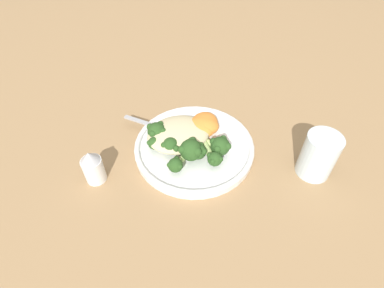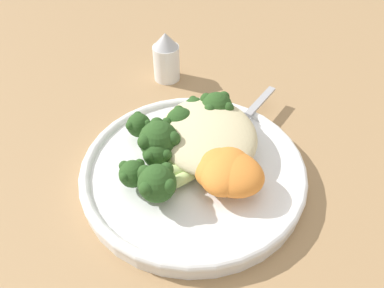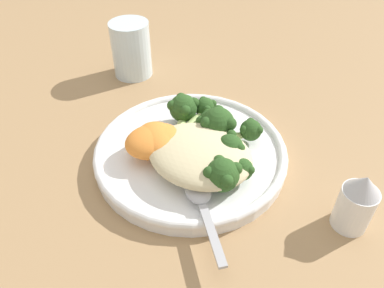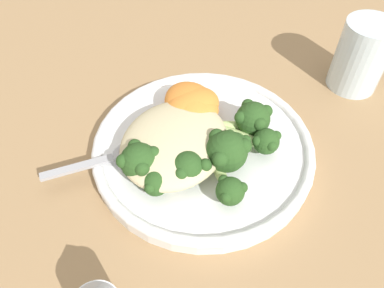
{
  "view_description": "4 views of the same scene",
  "coord_description": "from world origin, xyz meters",
  "px_view_note": "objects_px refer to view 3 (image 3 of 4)",
  "views": [
    {
      "loc": [
        -0.13,
        -0.39,
        0.46
      ],
      "look_at": [
        0.01,
        -0.01,
        0.04
      ],
      "focal_mm": 28.0,
      "sensor_mm": 36.0,
      "label": 1
    },
    {
      "loc": [
        0.29,
        -0.04,
        0.32
      ],
      "look_at": [
        0.0,
        0.01,
        0.03
      ],
      "focal_mm": 35.0,
      "sensor_mm": 36.0,
      "label": 2
    },
    {
      "loc": [
        -0.17,
        0.3,
        0.34
      ],
      "look_at": [
        0.01,
        0.02,
        0.04
      ],
      "focal_mm": 35.0,
      "sensor_mm": 36.0,
      "label": 3
    },
    {
      "loc": [
        -0.23,
        -0.1,
        0.33
      ],
      "look_at": [
        0.0,
        0.01,
        0.03
      ],
      "focal_mm": 35.0,
      "sensor_mm": 36.0,
      "label": 4
    }
  ],
  "objects_px": {
    "water_glass": "(131,49)",
    "spoon": "(201,199)",
    "quinoa_mound": "(200,154)",
    "broccoli_stalk_4": "(212,126)",
    "broccoli_stalk_0": "(216,171)",
    "sweet_potato_chunk_3": "(164,139)",
    "broccoli_stalk_7": "(183,110)",
    "broccoli_stalk_6": "(199,116)",
    "sweet_potato_chunk_1": "(159,141)",
    "plate": "(191,152)",
    "sweet_potato_chunk_0": "(154,141)",
    "sweet_potato_chunk_2": "(158,140)",
    "broccoli_stalk_1": "(223,162)",
    "broccoli_stalk_3": "(236,133)",
    "salt_shaker": "(358,199)",
    "broccoli_stalk_2": "(222,145)",
    "broccoli_stalk_5": "(201,127)"
  },
  "relations": [
    {
      "from": "water_glass",
      "to": "spoon",
      "type": "bearing_deg",
      "value": 142.55
    },
    {
      "from": "quinoa_mound",
      "to": "broccoli_stalk_4",
      "type": "xyz_separation_m",
      "value": [
        0.01,
        -0.05,
        0.0
      ]
    },
    {
      "from": "broccoli_stalk_0",
      "to": "sweet_potato_chunk_3",
      "type": "height_order",
      "value": "broccoli_stalk_0"
    },
    {
      "from": "broccoli_stalk_7",
      "to": "broccoli_stalk_6",
      "type": "bearing_deg",
      "value": -92.7
    },
    {
      "from": "broccoli_stalk_0",
      "to": "sweet_potato_chunk_1",
      "type": "distance_m",
      "value": 0.09
    },
    {
      "from": "plate",
      "to": "broccoli_stalk_0",
      "type": "height_order",
      "value": "broccoli_stalk_0"
    },
    {
      "from": "broccoli_stalk_4",
      "to": "sweet_potato_chunk_3",
      "type": "xyz_separation_m",
      "value": [
        0.04,
        0.05,
        -0.0
      ]
    },
    {
      "from": "plate",
      "to": "broccoli_stalk_4",
      "type": "distance_m",
      "value": 0.04
    },
    {
      "from": "sweet_potato_chunk_0",
      "to": "sweet_potato_chunk_2",
      "type": "relative_size",
      "value": 1.1
    },
    {
      "from": "broccoli_stalk_1",
      "to": "broccoli_stalk_3",
      "type": "height_order",
      "value": "broccoli_stalk_3"
    },
    {
      "from": "broccoli_stalk_1",
      "to": "spoon",
      "type": "height_order",
      "value": "broccoli_stalk_1"
    },
    {
      "from": "quinoa_mound",
      "to": "broccoli_stalk_4",
      "type": "height_order",
      "value": "broccoli_stalk_4"
    },
    {
      "from": "sweet_potato_chunk_1",
      "to": "salt_shaker",
      "type": "distance_m",
      "value": 0.23
    },
    {
      "from": "broccoli_stalk_0",
      "to": "sweet_potato_chunk_2",
      "type": "height_order",
      "value": "broccoli_stalk_0"
    },
    {
      "from": "broccoli_stalk_3",
      "to": "sweet_potato_chunk_3",
      "type": "relative_size",
      "value": 1.79
    },
    {
      "from": "plate",
      "to": "broccoli_stalk_2",
      "type": "height_order",
      "value": "broccoli_stalk_2"
    },
    {
      "from": "plate",
      "to": "broccoli_stalk_2",
      "type": "relative_size",
      "value": 2.3
    },
    {
      "from": "broccoli_stalk_1",
      "to": "broccoli_stalk_6",
      "type": "height_order",
      "value": "broccoli_stalk_6"
    },
    {
      "from": "broccoli_stalk_1",
      "to": "broccoli_stalk_2",
      "type": "relative_size",
      "value": 1.06
    },
    {
      "from": "plate",
      "to": "broccoli_stalk_4",
      "type": "xyz_separation_m",
      "value": [
        -0.01,
        -0.03,
        0.03
      ]
    },
    {
      "from": "broccoli_stalk_3",
      "to": "salt_shaker",
      "type": "height_order",
      "value": "salt_shaker"
    },
    {
      "from": "broccoli_stalk_0",
      "to": "broccoli_stalk_3",
      "type": "xyz_separation_m",
      "value": [
        0.02,
        -0.08,
        -0.01
      ]
    },
    {
      "from": "sweet_potato_chunk_1",
      "to": "sweet_potato_chunk_2",
      "type": "relative_size",
      "value": 0.99
    },
    {
      "from": "broccoli_stalk_3",
      "to": "broccoli_stalk_5",
      "type": "bearing_deg",
      "value": 158.72
    },
    {
      "from": "broccoli_stalk_4",
      "to": "salt_shaker",
      "type": "xyz_separation_m",
      "value": [
        -0.19,
        0.02,
        -0.01
      ]
    },
    {
      "from": "broccoli_stalk_2",
      "to": "salt_shaker",
      "type": "bearing_deg",
      "value": -16.82
    },
    {
      "from": "sweet_potato_chunk_0",
      "to": "quinoa_mound",
      "type": "bearing_deg",
      "value": -170.05
    },
    {
      "from": "spoon",
      "to": "broccoli_stalk_0",
      "type": "bearing_deg",
      "value": 134.9
    },
    {
      "from": "plate",
      "to": "broccoli_stalk_1",
      "type": "xyz_separation_m",
      "value": [
        -0.05,
        0.01,
        0.02
      ]
    },
    {
      "from": "broccoli_stalk_2",
      "to": "sweet_potato_chunk_2",
      "type": "height_order",
      "value": "broccoli_stalk_2"
    },
    {
      "from": "broccoli_stalk_2",
      "to": "broccoli_stalk_0",
      "type": "bearing_deg",
      "value": -86.93
    },
    {
      "from": "broccoli_stalk_4",
      "to": "broccoli_stalk_5",
      "type": "relative_size",
      "value": 1.05
    },
    {
      "from": "sweet_potato_chunk_2",
      "to": "broccoli_stalk_5",
      "type": "bearing_deg",
      "value": -120.16
    },
    {
      "from": "broccoli_stalk_5",
      "to": "salt_shaker",
      "type": "distance_m",
      "value": 0.2
    },
    {
      "from": "plate",
      "to": "water_glass",
      "type": "bearing_deg",
      "value": -32.64
    },
    {
      "from": "broccoli_stalk_2",
      "to": "sweet_potato_chunk_3",
      "type": "relative_size",
      "value": 2.03
    },
    {
      "from": "sweet_potato_chunk_3",
      "to": "water_glass",
      "type": "xyz_separation_m",
      "value": [
        0.17,
        -0.15,
        0.01
      ]
    },
    {
      "from": "broccoli_stalk_0",
      "to": "broccoli_stalk_6",
      "type": "height_order",
      "value": "broccoli_stalk_0"
    },
    {
      "from": "broccoli_stalk_6",
      "to": "salt_shaker",
      "type": "distance_m",
      "value": 0.22
    },
    {
      "from": "sweet_potato_chunk_0",
      "to": "spoon",
      "type": "bearing_deg",
      "value": 157.3
    },
    {
      "from": "broccoli_stalk_6",
      "to": "spoon",
      "type": "distance_m",
      "value": 0.14
    },
    {
      "from": "broccoli_stalk_6",
      "to": "sweet_potato_chunk_3",
      "type": "relative_size",
      "value": 1.87
    },
    {
      "from": "quinoa_mound",
      "to": "broccoli_stalk_1",
      "type": "relative_size",
      "value": 1.12
    },
    {
      "from": "broccoli_stalk_3",
      "to": "broccoli_stalk_5",
      "type": "xyz_separation_m",
      "value": [
        0.04,
        0.02,
        0.0
      ]
    },
    {
      "from": "quinoa_mound",
      "to": "sweet_potato_chunk_3",
      "type": "bearing_deg",
      "value": 0.04
    },
    {
      "from": "broccoli_stalk_0",
      "to": "salt_shaker",
      "type": "xyz_separation_m",
      "value": [
        -0.14,
        -0.05,
        -0.0
      ]
    },
    {
      "from": "plate",
      "to": "broccoli_stalk_7",
      "type": "relative_size",
      "value": 3.21
    },
    {
      "from": "broccoli_stalk_1",
      "to": "broccoli_stalk_3",
      "type": "bearing_deg",
      "value": 104.9
    },
    {
      "from": "sweet_potato_chunk_0",
      "to": "sweet_potato_chunk_2",
      "type": "height_order",
      "value": "same"
    },
    {
      "from": "broccoli_stalk_6",
      "to": "spoon",
      "type": "bearing_deg",
      "value": -150.57
    }
  ]
}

